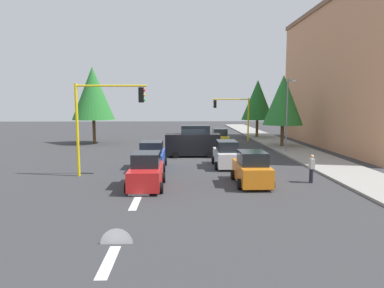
% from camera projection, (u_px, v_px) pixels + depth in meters
% --- Properties ---
extents(ground_plane, '(120.00, 120.00, 0.00)m').
position_uv_depth(ground_plane, '(191.00, 160.00, 28.54)').
color(ground_plane, '#353538').
extents(sidewalk_kerb, '(80.00, 4.00, 0.15)m').
position_uv_depth(sidewalk_kerb, '(296.00, 150.00, 33.81)').
color(sidewalk_kerb, gray).
rests_on(sidewalk_kerb, ground).
extents(lane_arrow_near, '(2.40, 1.10, 1.10)m').
position_uv_depth(lane_arrow_near, '(137.00, 199.00, 17.02)').
color(lane_arrow_near, silver).
rests_on(lane_arrow_near, ground).
extents(lane_arrow_mid, '(2.40, 1.10, 1.10)m').
position_uv_depth(lane_arrow_mid, '(114.00, 250.00, 11.07)').
color(lane_arrow_mid, silver).
rests_on(lane_arrow_mid, ground).
extents(apartment_block, '(25.17, 9.30, 15.25)m').
position_uv_depth(apartment_block, '(362.00, 76.00, 36.38)').
color(apartment_block, tan).
rests_on(apartment_block, ground).
extents(traffic_signal_near_right, '(0.36, 4.59, 5.98)m').
position_uv_depth(traffic_signal_near_right, '(104.00, 111.00, 21.90)').
color(traffic_signal_near_right, yellow).
rests_on(traffic_signal_near_right, ground).
extents(traffic_signal_far_left, '(0.36, 4.59, 5.33)m').
position_uv_depth(traffic_signal_far_left, '(233.00, 111.00, 42.15)').
color(traffic_signal_far_left, yellow).
rests_on(traffic_signal_far_left, ground).
extents(street_lamp_curbside, '(2.15, 0.28, 7.00)m').
position_uv_depth(street_lamp_curbside, '(288.00, 107.00, 31.88)').
color(street_lamp_curbside, slate).
rests_on(street_lamp_curbside, ground).
extents(tree_opposite_side, '(4.83, 4.83, 8.86)m').
position_uv_depth(tree_opposite_side, '(93.00, 93.00, 39.41)').
color(tree_opposite_side, brown).
rests_on(tree_opposite_side, ground).
extents(tree_roadside_mid, '(4.20, 4.20, 7.67)m').
position_uv_depth(tree_roadside_mid, '(283.00, 100.00, 36.18)').
color(tree_roadside_mid, brown).
rests_on(tree_roadside_mid, ground).
extents(tree_roadside_far, '(4.28, 4.28, 7.82)m').
position_uv_depth(tree_roadside_far, '(258.00, 100.00, 46.08)').
color(tree_roadside_far, brown).
rests_on(tree_roadside_far, ground).
extents(delivery_van_black, '(2.22, 4.80, 2.77)m').
position_uv_depth(delivery_van_black, '(193.00, 142.00, 30.38)').
color(delivery_van_black, black).
rests_on(delivery_van_black, ground).
extents(car_yellow, '(4.01, 1.96, 1.98)m').
position_uv_depth(car_yellow, '(220.00, 138.00, 37.49)').
color(car_yellow, yellow).
rests_on(car_yellow, ground).
extents(car_red, '(3.88, 2.02, 1.98)m').
position_uv_depth(car_red, '(146.00, 172.00, 19.21)').
color(car_red, red).
rests_on(car_red, ground).
extents(car_blue, '(4.13, 2.08, 1.98)m').
position_uv_depth(car_blue, '(152.00, 156.00, 24.79)').
color(car_blue, blue).
rests_on(car_blue, ground).
extents(car_orange, '(3.99, 2.01, 1.98)m').
position_uv_depth(car_orange, '(252.00, 169.00, 19.96)').
color(car_orange, orange).
rests_on(car_orange, ground).
extents(car_white, '(4.13, 1.93, 1.98)m').
position_uv_depth(car_white, '(226.00, 155.00, 25.47)').
color(car_white, white).
rests_on(car_white, ground).
extents(pedestrian_crossing, '(0.40, 0.24, 1.70)m').
position_uv_depth(pedestrian_crossing, '(312.00, 168.00, 20.38)').
color(pedestrian_crossing, '#262638').
rests_on(pedestrian_crossing, ground).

